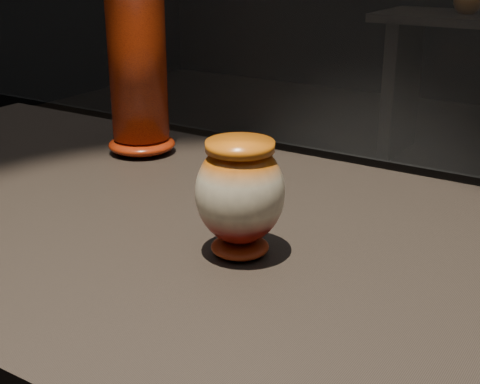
# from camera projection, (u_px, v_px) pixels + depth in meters

# --- Properties ---
(main_vase) EXTENTS (0.14, 0.14, 0.16)m
(main_vase) POSITION_uv_depth(u_px,v_px,m) (240.00, 194.00, 0.88)
(main_vase) COLOR maroon
(main_vase) RESTS_ON display_plinth
(tall_vase) EXTENTS (0.15, 0.15, 0.42)m
(tall_vase) POSITION_uv_depth(u_px,v_px,m) (137.00, 50.00, 1.28)
(tall_vase) COLOR #A62C0B
(tall_vase) RESTS_ON display_plinth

